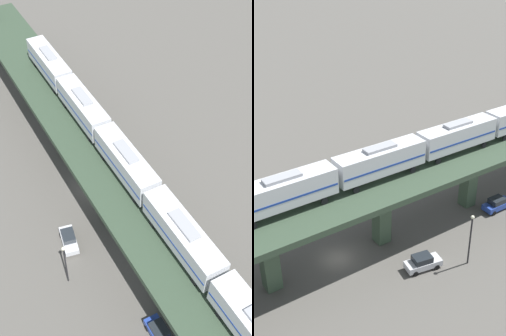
% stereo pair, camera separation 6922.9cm
% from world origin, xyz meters
% --- Properties ---
extents(ground_plane, '(400.00, 400.00, 0.00)m').
position_xyz_m(ground_plane, '(0.00, 0.00, 0.00)').
color(ground_plane, '#4C4944').
extents(elevated_viaduct, '(30.84, 91.23, 8.31)m').
position_xyz_m(elevated_viaduct, '(-0.05, -0.19, 7.12)').
color(elevated_viaduct, '#2C3D2C').
rests_on(elevated_viaduct, ground).
extents(subway_train, '(18.11, 61.16, 4.45)m').
position_xyz_m(subway_train, '(0.43, 7.34, 10.85)').
color(subway_train, silver).
rests_on(subway_train, elevated_viaduct).
extents(street_car_blue, '(2.87, 4.72, 1.89)m').
position_xyz_m(street_car_blue, '(9.27, 22.48, 0.94)').
color(street_car_blue, '#233D93').
rests_on(street_car_blue, ground).
extents(street_car_silver, '(3.48, 4.75, 1.89)m').
position_xyz_m(street_car_silver, '(8.84, 5.41, 0.94)').
color(street_car_silver, '#B7BABF').
rests_on(street_car_silver, ground).
extents(street_lamp, '(0.44, 0.44, 6.94)m').
position_xyz_m(street_lamp, '(12.37, 9.77, 4.11)').
color(street_lamp, black).
rests_on(street_lamp, ground).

